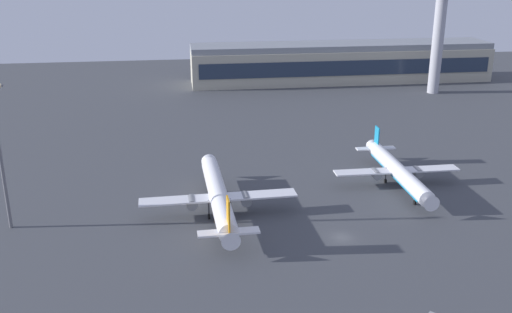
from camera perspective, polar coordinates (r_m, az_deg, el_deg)
The scene contains 5 objects.
ground_plane at distance 115.55m, azimuth 8.44°, elevation -7.87°, with size 416.00×416.00×0.00m, color #424449.
terminal_building at distance 255.75m, azimuth 8.35°, elevation 9.15°, with size 128.65×22.40×16.40m.
control_tower at distance 238.78m, azimuth 17.61°, elevation 12.23°, with size 8.00×8.00×46.45m.
airplane_near_gate at distance 122.53m, azimuth -3.72°, elevation -3.91°, with size 33.24×42.74×10.98m.
airplane_far_stand at distance 141.45m, azimuth 13.75°, elevation -1.36°, with size 30.21×38.89×10.00m.
Camera 1 is at (-30.85, -98.26, 52.41)m, focal length 40.64 mm.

